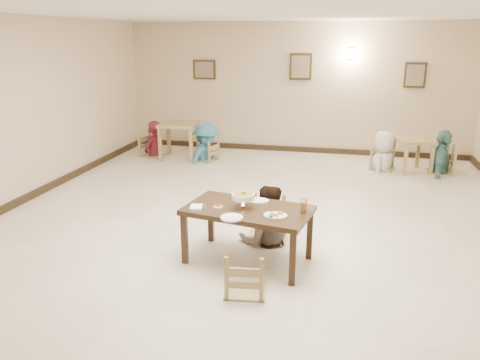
% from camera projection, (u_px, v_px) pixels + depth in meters
% --- Properties ---
extents(floor, '(10.00, 10.00, 0.00)m').
position_uv_depth(floor, '(254.00, 231.00, 6.66)').
color(floor, beige).
rests_on(floor, ground).
extents(ceiling, '(10.00, 10.00, 0.00)m').
position_uv_depth(ceiling, '(256.00, 7.00, 5.79)').
color(ceiling, white).
rests_on(ceiling, wall_back).
extents(wall_back, '(10.00, 0.00, 10.00)m').
position_uv_depth(wall_back, '(296.00, 89.00, 10.89)').
color(wall_back, beige).
rests_on(wall_back, floor).
extents(baseboard_back, '(8.00, 0.06, 0.12)m').
position_uv_depth(baseboard_back, '(293.00, 149.00, 11.28)').
color(baseboard_back, black).
rests_on(baseboard_back, floor).
extents(baseboard_left, '(0.06, 10.00, 0.12)m').
position_uv_depth(baseboard_left, '(11.00, 206.00, 7.49)').
color(baseboard_left, black).
rests_on(baseboard_left, floor).
extents(picture_a, '(0.55, 0.04, 0.45)m').
position_uv_depth(picture_a, '(204.00, 70.00, 11.20)').
color(picture_a, '#312511').
rests_on(picture_a, wall_back).
extents(picture_b, '(0.50, 0.04, 0.60)m').
position_uv_depth(picture_b, '(301.00, 67.00, 10.68)').
color(picture_b, '#312511').
rests_on(picture_b, wall_back).
extents(picture_c, '(0.45, 0.04, 0.55)m').
position_uv_depth(picture_c, '(415.00, 75.00, 10.20)').
color(picture_c, '#312511').
rests_on(picture_c, wall_back).
extents(wall_sconce, '(0.16, 0.05, 0.22)m').
position_uv_depth(wall_sconce, '(351.00, 53.00, 10.36)').
color(wall_sconce, '#FFD88C').
rests_on(wall_sconce, wall_back).
extents(main_table, '(1.60, 1.08, 0.69)m').
position_uv_depth(main_table, '(248.00, 214.00, 5.60)').
color(main_table, '#312112').
rests_on(main_table, floor).
extents(chair_far, '(0.50, 0.50, 1.06)m').
position_uv_depth(chair_far, '(267.00, 202.00, 6.29)').
color(chair_far, tan).
rests_on(chair_far, floor).
extents(chair_near, '(0.44, 0.44, 0.93)m').
position_uv_depth(chair_near, '(246.00, 252.00, 4.94)').
color(chair_near, tan).
rests_on(chair_near, floor).
extents(main_diner, '(0.89, 0.76, 1.57)m').
position_uv_depth(main_diner, '(267.00, 186.00, 6.11)').
color(main_diner, gray).
rests_on(main_diner, floor).
extents(curry_warmer, '(0.31, 0.27, 0.25)m').
position_uv_depth(curry_warmer, '(243.00, 196.00, 5.54)').
color(curry_warmer, silver).
rests_on(curry_warmer, main_table).
extents(rice_plate_far, '(0.27, 0.27, 0.06)m').
position_uv_depth(rice_plate_far, '(258.00, 200.00, 5.80)').
color(rice_plate_far, white).
rests_on(rice_plate_far, main_table).
extents(rice_plate_near, '(0.26, 0.26, 0.06)m').
position_uv_depth(rice_plate_near, '(232.00, 217.00, 5.25)').
color(rice_plate_near, white).
rests_on(rice_plate_near, main_table).
extents(fried_plate, '(0.27, 0.27, 0.06)m').
position_uv_depth(fried_plate, '(275.00, 215.00, 5.30)').
color(fried_plate, white).
rests_on(fried_plate, main_table).
extents(chili_dish, '(0.11, 0.11, 0.02)m').
position_uv_depth(chili_dish, '(218.00, 207.00, 5.59)').
color(chili_dish, white).
rests_on(chili_dish, main_table).
extents(napkin_cutlery, '(0.19, 0.28, 0.03)m').
position_uv_depth(napkin_cutlery, '(197.00, 207.00, 5.55)').
color(napkin_cutlery, white).
rests_on(napkin_cutlery, main_table).
extents(drink_glass, '(0.08, 0.08, 0.16)m').
position_uv_depth(drink_glass, '(303.00, 206.00, 5.42)').
color(drink_glass, white).
rests_on(drink_glass, main_table).
extents(bg_table_left, '(0.89, 0.89, 0.82)m').
position_uv_depth(bg_table_left, '(179.00, 129.00, 10.47)').
color(bg_table_left, '#9E8354').
rests_on(bg_table_left, floor).
extents(bg_table_right, '(0.87, 0.87, 0.68)m').
position_uv_depth(bg_table_right, '(413.00, 145.00, 9.49)').
color(bg_table_right, '#9E8354').
rests_on(bg_table_right, floor).
extents(bg_chair_ll, '(0.51, 0.51, 1.09)m').
position_uv_depth(bg_chair_ll, '(153.00, 133.00, 10.68)').
color(bg_chair_ll, tan).
rests_on(bg_chair_ll, floor).
extents(bg_chair_lr, '(0.43, 0.43, 0.91)m').
position_uv_depth(bg_chair_lr, '(206.00, 141.00, 10.34)').
color(bg_chair_lr, tan).
rests_on(bg_chair_lr, floor).
extents(bg_chair_rl, '(0.43, 0.43, 0.92)m').
position_uv_depth(bg_chair_rl, '(384.00, 148.00, 9.65)').
color(bg_chair_rl, tan).
rests_on(bg_chair_rl, floor).
extents(bg_chair_rr, '(0.49, 0.49, 1.04)m').
position_uv_depth(bg_chair_rr, '(443.00, 148.00, 9.36)').
color(bg_chair_rr, tan).
rests_on(bg_chair_rr, floor).
extents(bg_diner_a, '(0.49, 0.66, 1.65)m').
position_uv_depth(bg_diner_a, '(152.00, 121.00, 10.59)').
color(bg_diner_a, '#541421').
rests_on(bg_diner_a, floor).
extents(bg_diner_b, '(0.95, 1.24, 1.69)m').
position_uv_depth(bg_diner_b, '(206.00, 123.00, 10.22)').
color(bg_diner_b, teal).
rests_on(bg_diner_b, floor).
extents(bg_diner_c, '(0.75, 0.91, 1.61)m').
position_uv_depth(bg_diner_c, '(385.00, 131.00, 9.54)').
color(bg_diner_c, silver).
rests_on(bg_diner_c, floor).
extents(bg_diner_d, '(0.66, 1.11, 1.76)m').
position_uv_depth(bg_diner_d, '(445.00, 130.00, 9.25)').
color(bg_diner_d, teal).
rests_on(bg_diner_d, floor).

